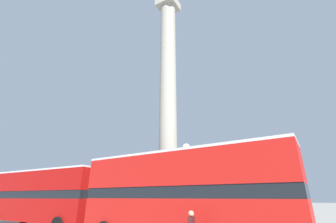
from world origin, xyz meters
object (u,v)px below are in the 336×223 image
Objects in this scene: street_lamp at (187,173)px; equestrian_statue at (104,201)px; bus_a at (181,192)px; monument_column at (168,132)px; bus_b at (43,195)px.

equestrian_statue is at bearing 155.30° from street_lamp.
monument_column is at bearing 128.24° from bus_a.
monument_column reaches higher than equestrian_statue.
equestrian_statue is at bearing 162.26° from monument_column.
bus_a is at bearing -0.25° from equestrian_statue.
monument_column is 4.23× the size of street_lamp.
street_lamp is at bearing -42.73° from monument_column.
monument_column reaches higher than street_lamp.
monument_column is at bearing 137.27° from street_lamp.
equestrian_statue is (-9.98, 3.19, -5.66)m from monument_column.
monument_column is 11.90m from equestrian_statue.
bus_a is at bearing -54.74° from monument_column.
monument_column reaches higher than bus_b.
monument_column is 5.64m from street_lamp.
street_lamp is (3.01, -2.78, -3.87)m from monument_column.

